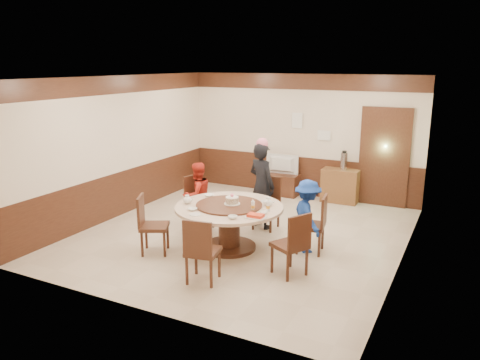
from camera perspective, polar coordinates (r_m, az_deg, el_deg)
The scene contains 29 objects.
room at distance 8.30m, azimuth 0.58°, elevation 0.43°, with size 6.00×6.04×2.84m.
banquet_table at distance 7.79m, azimuth -1.33°, elevation -4.69°, with size 1.79×1.79×0.78m.
chair_0 at distance 7.82m, azimuth 8.72°, elevation -6.56°, with size 0.51×0.50×0.97m.
chair_1 at distance 8.83m, azimuth 3.23°, elevation -3.96°, with size 0.45×0.46×0.97m.
chair_2 at distance 8.93m, azimuth -4.99°, elevation -3.79°, with size 0.59×0.59×0.97m.
chair_3 at distance 7.83m, azimuth -10.51°, elevation -6.60°, with size 0.60×0.59×0.97m.
chair_4 at distance 6.75m, azimuth -4.58°, elevation -9.88°, with size 0.52×0.52×0.97m.
chair_5 at distance 6.98m, azimuth 6.16°, elevation -9.09°, with size 0.60×0.60×0.97m.
person_standing at distance 8.74m, azimuth 2.66°, elevation -0.68°, with size 0.59×0.39×1.62m, color black.
person_red at distance 8.82m, azimuth -5.22°, elevation -1.85°, with size 0.61×0.47×1.25m, color #B12417.
person_blue at distance 7.74m, azimuth 8.22°, elevation -4.38°, with size 0.78×0.45×1.21m, color #173A98.
birthday_cake at distance 7.70m, azimuth -0.97°, elevation -2.50°, with size 0.26×0.26×0.18m.
teapot_left at distance 7.88m, azimuth -6.45°, elevation -2.44°, with size 0.17×0.15×0.13m, color white.
teapot_right at distance 7.71m, azimuth 3.44°, elevation -2.74°, with size 0.17×0.15×0.13m, color white.
bowl_0 at distance 8.26m, azimuth -3.78°, elevation -1.88°, with size 0.17×0.17×0.04m, color white.
bowl_1 at distance 7.09m, azimuth -0.90°, elevation -4.57°, with size 0.15×0.15×0.05m, color white.
bowl_2 at distance 7.52m, azimuth -5.81°, elevation -3.57°, with size 0.14×0.14×0.04m, color white.
bowl_3 at distance 7.32m, azimuth 2.91°, elevation -3.99°, with size 0.13×0.13×0.04m, color white.
saucer_near at distance 7.30m, azimuth -5.49°, elevation -4.21°, with size 0.18×0.18×0.01m, color white.
saucer_far at distance 7.96m, azimuth 3.22°, elevation -2.60°, with size 0.18×0.18×0.01m, color white.
shrimp_platter at distance 7.12m, azimuth 1.91°, elevation -4.45°, with size 0.30×0.20×0.06m.
bottle_0 at distance 7.44m, azimuth 1.58°, elevation -3.19°, with size 0.06×0.06×0.16m, color white.
bottle_1 at distance 7.43m, azimuth 3.43°, elevation -3.25°, with size 0.06×0.06×0.16m, color white.
tv_stand at distance 11.08m, azimuth 4.98°, elevation -0.52°, with size 0.85×0.45×0.50m, color #402114.
television at distance 10.97m, azimuth 5.04°, elevation 1.89°, with size 0.78×0.10×0.45m, color gray.
side_cabinet at distance 10.66m, azimuth 12.11°, elevation -0.69°, with size 0.80×0.40×0.75m, color brown.
thermos at distance 10.52m, azimuth 12.55°, elevation 2.26°, with size 0.15×0.15×0.38m, color silver.
notice_left at distance 10.89m, azimuth 6.97°, elevation 7.21°, with size 0.25×0.00×0.35m, color white.
notice_right at distance 10.73m, azimuth 10.19°, elevation 5.37°, with size 0.30×0.00×0.22m, color white.
Camera 1 is at (3.57, -7.22, 3.05)m, focal length 35.00 mm.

